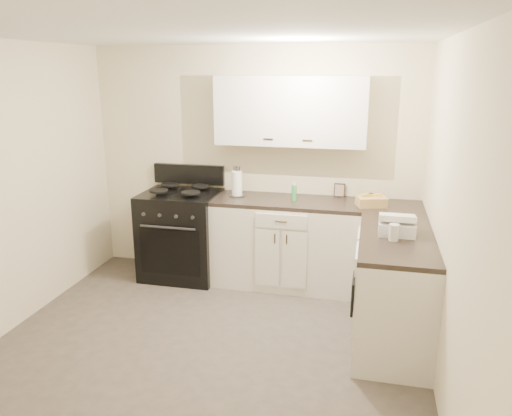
% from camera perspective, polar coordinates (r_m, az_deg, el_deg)
% --- Properties ---
extents(floor, '(3.60, 3.60, 0.00)m').
position_cam_1_polar(floor, '(4.32, -5.99, -16.00)').
color(floor, '#473F38').
rests_on(floor, ground).
extents(ceiling, '(3.60, 3.60, 0.00)m').
position_cam_1_polar(ceiling, '(3.68, -7.15, 19.29)').
color(ceiling, white).
rests_on(ceiling, wall_back).
extents(wall_back, '(3.60, 0.00, 3.60)m').
position_cam_1_polar(wall_back, '(5.50, -0.28, 5.09)').
color(wall_back, beige).
rests_on(wall_back, ground).
extents(wall_right, '(0.00, 3.60, 3.60)m').
position_cam_1_polar(wall_right, '(3.65, 21.24, -1.51)').
color(wall_right, beige).
rests_on(wall_right, ground).
extents(wall_front, '(3.60, 0.00, 3.60)m').
position_cam_1_polar(wall_front, '(2.31, -21.78, -11.51)').
color(wall_front, beige).
rests_on(wall_front, ground).
extents(base_cabinets_back, '(1.55, 0.60, 0.90)m').
position_cam_1_polar(base_cabinets_back, '(5.34, 3.44, -4.16)').
color(base_cabinets_back, silver).
rests_on(base_cabinets_back, floor).
extents(base_cabinets_right, '(0.60, 1.90, 0.90)m').
position_cam_1_polar(base_cabinets_right, '(4.68, 15.25, -7.66)').
color(base_cabinets_right, silver).
rests_on(base_cabinets_right, floor).
extents(countertop_back, '(1.55, 0.60, 0.04)m').
position_cam_1_polar(countertop_back, '(5.20, 3.52, 0.71)').
color(countertop_back, black).
rests_on(countertop_back, base_cabinets_back).
extents(countertop_right, '(0.60, 1.90, 0.04)m').
position_cam_1_polar(countertop_right, '(4.52, 15.67, -2.18)').
color(countertop_right, black).
rests_on(countertop_right, base_cabinets_right).
extents(upper_cabinets, '(1.55, 0.30, 0.70)m').
position_cam_1_polar(upper_cabinets, '(5.19, 3.98, 10.99)').
color(upper_cabinets, silver).
rests_on(upper_cabinets, wall_back).
extents(stove, '(0.82, 0.70, 0.99)m').
position_cam_1_polar(stove, '(5.62, -8.48, -3.20)').
color(stove, black).
rests_on(stove, floor).
extents(knife_block, '(0.12, 0.11, 0.23)m').
position_cam_1_polar(knife_block, '(5.36, -2.19, 2.65)').
color(knife_block, tan).
rests_on(knife_block, countertop_back).
extents(paper_towel, '(0.14, 0.14, 0.27)m').
position_cam_1_polar(paper_towel, '(5.32, -2.20, 2.80)').
color(paper_towel, white).
rests_on(paper_towel, countertop_back).
extents(soap_bottle, '(0.06, 0.06, 0.16)m').
position_cam_1_polar(soap_bottle, '(5.16, 4.38, 1.75)').
color(soap_bottle, green).
rests_on(soap_bottle, countertop_back).
extents(picture_frame, '(0.12, 0.04, 0.14)m').
position_cam_1_polar(picture_frame, '(5.38, 9.52, 2.03)').
color(picture_frame, black).
rests_on(picture_frame, countertop_back).
extents(wicker_basket, '(0.32, 0.26, 0.09)m').
position_cam_1_polar(wicker_basket, '(5.08, 13.04, 0.73)').
color(wicker_basket, tan).
rests_on(wicker_basket, countertop_right).
extents(countertop_grill, '(0.29, 0.27, 0.11)m').
position_cam_1_polar(countertop_grill, '(4.28, 15.78, -2.15)').
color(countertop_grill, white).
rests_on(countertop_grill, countertop_right).
extents(glass_jar, '(0.11, 0.11, 0.13)m').
position_cam_1_polar(glass_jar, '(4.10, 15.48, -2.71)').
color(glass_jar, silver).
rests_on(glass_jar, countertop_right).
extents(oven_mitt_near, '(0.02, 0.16, 0.27)m').
position_cam_1_polar(oven_mitt_near, '(4.07, 10.99, -9.98)').
color(oven_mitt_near, black).
rests_on(oven_mitt_near, base_cabinets_right).
extents(oven_mitt_far, '(0.02, 0.17, 0.29)m').
position_cam_1_polar(oven_mitt_far, '(4.34, 11.10, -9.20)').
color(oven_mitt_far, black).
rests_on(oven_mitt_far, base_cabinets_right).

